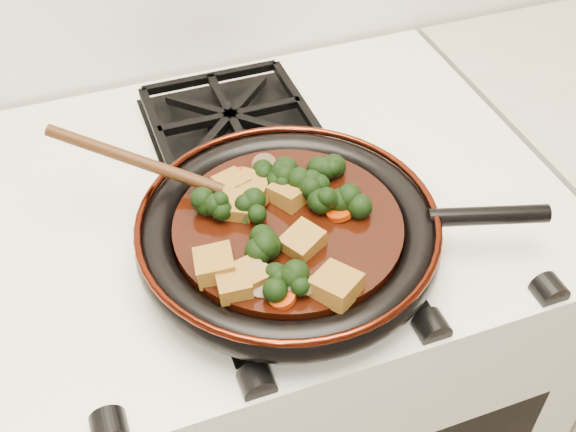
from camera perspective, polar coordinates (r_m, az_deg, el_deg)
name	(u,v)px	position (r m, az deg, el deg)	size (l,w,h in m)	color
stove	(269,380)	(1.30, -1.54, -12.82)	(0.76, 0.60, 0.90)	white
burner_grate_front	(300,256)	(0.85, 0.95, -3.21)	(0.23, 0.23, 0.03)	black
burner_grate_back	(231,121)	(1.05, -4.54, 7.49)	(0.23, 0.23, 0.03)	black
skillet	(290,232)	(0.83, 0.14, -1.28)	(0.47, 0.35, 0.05)	black
braising_sauce	(288,229)	(0.83, 0.00, -1.04)	(0.26, 0.26, 0.02)	black
tofu_cube_0	(232,185)	(0.86, -4.45, 2.49)	(0.04, 0.04, 0.02)	olive
tofu_cube_1	(237,206)	(0.83, -4.06, 0.77)	(0.04, 0.04, 0.02)	olive
tofu_cube_2	(290,193)	(0.85, 0.13, 1.79)	(0.04, 0.04, 0.02)	olive
tofu_cube_3	(249,276)	(0.76, -3.11, -4.77)	(0.04, 0.04, 0.02)	olive
tofu_cube_4	(234,284)	(0.75, -4.31, -5.38)	(0.04, 0.03, 0.02)	olive
tofu_cube_5	(303,242)	(0.79, 1.15, -2.08)	(0.04, 0.04, 0.02)	olive
tofu_cube_6	(253,186)	(0.86, -2.78, 2.40)	(0.03, 0.04, 0.02)	olive
tofu_cube_7	(215,265)	(0.77, -5.80, -3.88)	(0.04, 0.04, 0.02)	olive
tofu_cube_8	(336,286)	(0.75, 3.82, -5.53)	(0.04, 0.04, 0.02)	olive
broccoli_floret_0	(216,204)	(0.83, -5.69, 0.94)	(0.06, 0.06, 0.06)	black
broccoli_floret_1	(258,245)	(0.78, -2.39, -2.32)	(0.06, 0.06, 0.05)	black
broccoli_floret_2	(306,189)	(0.85, 1.42, 2.14)	(0.06, 0.06, 0.05)	black
broccoli_floret_3	(283,282)	(0.75, -0.39, -5.24)	(0.06, 0.06, 0.05)	black
broccoli_floret_4	(354,205)	(0.83, 5.27, 0.84)	(0.06, 0.06, 0.05)	black
broccoli_floret_5	(245,214)	(0.82, -3.38, 0.18)	(0.06, 0.06, 0.05)	black
broccoli_floret_6	(319,199)	(0.83, 2.44, 1.37)	(0.06, 0.06, 0.05)	black
broccoli_floret_7	(326,169)	(0.88, 3.01, 3.72)	(0.06, 0.06, 0.05)	black
broccoli_floret_8	(276,176)	(0.87, -0.94, 3.18)	(0.06, 0.06, 0.05)	black
broccoli_floret_9	(277,180)	(0.86, -0.87, 2.90)	(0.05, 0.05, 0.05)	black
carrot_coin_0	(240,176)	(0.88, -3.79, 3.16)	(0.03, 0.03, 0.01)	#A32B04
carrot_coin_1	(282,297)	(0.74, -0.48, -6.40)	(0.03, 0.03, 0.01)	#A32B04
carrot_coin_2	(340,212)	(0.83, 4.09, 0.35)	(0.03, 0.03, 0.01)	#A32B04
carrot_coin_3	(279,167)	(0.89, -0.73, 3.87)	(0.03, 0.03, 0.01)	#A32B04
carrot_coin_4	(237,206)	(0.84, -4.03, 0.76)	(0.03, 0.03, 0.01)	#A32B04
carrot_coin_5	(257,183)	(0.87, -2.44, 2.64)	(0.03, 0.03, 0.01)	#A32B04
mushroom_slice_0	(301,283)	(0.75, 1.00, -5.33)	(0.04, 0.04, 0.01)	brown
mushroom_slice_1	(264,166)	(0.89, -1.89, 3.99)	(0.03, 0.03, 0.01)	brown
mushroom_slice_2	(261,281)	(0.75, -2.15, -5.14)	(0.04, 0.04, 0.01)	brown
wooden_spoon	(189,178)	(0.85, -7.84, 2.96)	(0.14, 0.11, 0.25)	#3F220D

